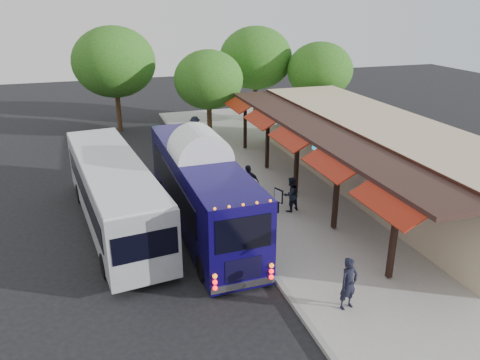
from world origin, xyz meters
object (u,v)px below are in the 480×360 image
object	(u,v)px
ped_b	(291,194)
sign_board	(278,197)
ped_a	(349,284)
ped_d	(195,131)
coach_bus	(201,186)
ped_c	(248,183)
city_bus	(114,191)

from	to	relation	value
ped_b	sign_board	bearing A→B (deg)	-12.56
ped_a	ped_d	world-z (taller)	ped_d
ped_b	coach_bus	bearing A→B (deg)	-18.05
ped_d	sign_board	world-z (taller)	ped_d
ped_c	ped_d	bearing A→B (deg)	-93.83
ped_b	ped_d	world-z (taller)	ped_d
city_bus	ped_b	world-z (taller)	city_bus
sign_board	ped_d	bearing A→B (deg)	74.91
sign_board	coach_bus	bearing A→B (deg)	157.56
city_bus	sign_board	world-z (taller)	city_bus
city_bus	ped_b	xyz separation A→B (m)	(7.78, -1.17, -0.69)
city_bus	ped_d	distance (m)	12.13
ped_d	ped_a	bearing A→B (deg)	103.20
city_bus	ped_d	world-z (taller)	city_bus
city_bus	ped_a	xyz separation A→B (m)	(6.57, -8.44, -0.64)
ped_a	sign_board	bearing A→B (deg)	72.99
ped_c	city_bus	bearing A→B (deg)	-1.43
coach_bus	ped_d	world-z (taller)	coach_bus
ped_a	ped_c	bearing A→B (deg)	79.43
ped_a	sign_board	distance (m)	7.24
ped_a	ped_c	size ratio (longest dim) A/B	0.95
ped_b	ped_d	bearing A→B (deg)	-98.61
ped_b	ped_c	xyz separation A→B (m)	(-1.50, 1.64, 0.10)
coach_bus	ped_c	size ratio (longest dim) A/B	5.97
city_bus	coach_bus	bearing A→B (deg)	-24.22
coach_bus	ped_d	distance (m)	11.95
ped_c	coach_bus	bearing A→B (deg)	24.87
coach_bus	ped_b	world-z (taller)	coach_bus
city_bus	ped_b	bearing A→B (deg)	-15.30
ped_c	ped_d	xyz separation A→B (m)	(-0.34, 10.09, 0.04)
ped_b	ped_d	size ratio (longest dim) A/B	0.85
coach_bus	city_bus	xyz separation A→B (m)	(-3.58, 1.13, -0.22)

